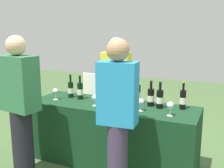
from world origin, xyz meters
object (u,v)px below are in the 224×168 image
object	(u,v)px
wine_bottle_5	(151,97)
wine_bottle_6	(160,99)
wine_bottle_3	(118,94)
guest_1	(118,115)
wine_glass_3	(120,100)
wine_bottle_4	(137,94)
wine_glass_5	(170,106)
guest_0	(20,104)
wine_bottle_0	(71,89)
wine_bottle_7	(183,99)
wine_glass_0	(55,92)
wine_glass_1	(95,98)
wine_glass_4	(141,102)
wine_bottle_1	(80,91)
wine_glass_2	(115,98)
server_pouring	(116,87)
wine_bottle_2	(104,91)
menu_board	(97,101)

from	to	relation	value
wine_bottle_5	wine_bottle_6	xyz separation A→B (m)	(0.12, -0.04, 0.00)
wine_bottle_3	guest_1	world-z (taller)	guest_1
wine_bottle_6	wine_glass_3	bearing A→B (deg)	-148.03
wine_bottle_4	wine_glass_5	distance (m)	0.57
guest_0	wine_glass_3	bearing A→B (deg)	38.08
wine_bottle_0	wine_bottle_7	bearing A→B (deg)	2.70
wine_bottle_6	wine_glass_0	world-z (taller)	wine_bottle_6
wine_glass_0	guest_1	bearing A→B (deg)	-26.31
wine_bottle_3	guest_0	bearing A→B (deg)	-136.04
wine_glass_1	wine_bottle_7	bearing A→B (deg)	16.84
wine_bottle_3	wine_glass_4	world-z (taller)	wine_bottle_3
wine_bottle_1	wine_bottle_3	world-z (taller)	wine_bottle_3
wine_glass_2	wine_bottle_1	bearing A→B (deg)	165.04
wine_glass_2	wine_glass_4	distance (m)	0.33
wine_glass_0	wine_glass_5	xyz separation A→B (m)	(1.48, -0.05, 0.00)
wine_bottle_3	wine_glass_1	bearing A→B (deg)	-133.76
wine_bottle_7	server_pouring	size ratio (longest dim) A/B	0.21
guest_1	wine_bottle_1	bearing A→B (deg)	134.20
guest_0	wine_bottle_2	bearing A→B (deg)	61.17
wine_bottle_0	wine_bottle_5	distance (m)	1.08
server_pouring	wine_glass_2	bearing A→B (deg)	107.81
wine_glass_2	server_pouring	distance (m)	0.74
wine_bottle_5	wine_glass_3	size ratio (longest dim) A/B	1.99
wine_bottle_4	wine_glass_0	world-z (taller)	wine_bottle_4
wine_bottle_1	menu_board	distance (m)	1.11
server_pouring	menu_board	bearing A→B (deg)	-43.77
wine_glass_0	wine_glass_4	xyz separation A→B (m)	(1.15, -0.01, -0.00)
wine_glass_3	guest_1	world-z (taller)	guest_1
wine_bottle_7	wine_glass_5	bearing A→B (deg)	-104.03
wine_glass_1	menu_board	size ratio (longest dim) A/B	0.15
wine_bottle_7	wine_bottle_2	bearing A→B (deg)	-177.56
wine_glass_3	server_pouring	distance (m)	0.85
wine_bottle_3	wine_glass_3	world-z (taller)	wine_bottle_3
menu_board	wine_glass_5	bearing A→B (deg)	-31.95
wine_glass_3	wine_bottle_2	bearing A→B (deg)	140.54
wine_bottle_6	guest_1	bearing A→B (deg)	-106.29
wine_bottle_2	wine_glass_0	bearing A→B (deg)	-160.33
wine_bottle_3	wine_bottle_5	world-z (taller)	wine_bottle_3
wine_bottle_2	wine_bottle_5	xyz separation A→B (m)	(0.60, 0.02, -0.01)
wine_glass_0	menu_board	xyz separation A→B (m)	(-0.01, 1.15, -0.40)
wine_bottle_4	wine_glass_5	xyz separation A→B (m)	(0.47, -0.32, -0.01)
wine_bottle_2	wine_bottle_5	distance (m)	0.60
wine_bottle_0	server_pouring	xyz separation A→B (m)	(0.43, 0.51, -0.04)
wine_bottle_6	wine_bottle_7	distance (m)	0.25
wine_bottle_3	menu_board	distance (m)	1.33
wine_bottle_0	wine_glass_4	size ratio (longest dim) A/B	2.16
wine_glass_0	guest_0	distance (m)	0.61
menu_board	server_pouring	bearing A→B (deg)	-32.46
wine_bottle_5	wine_glass_4	size ratio (longest dim) A/B	2.11
wine_bottle_2	wine_glass_4	distance (m)	0.60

